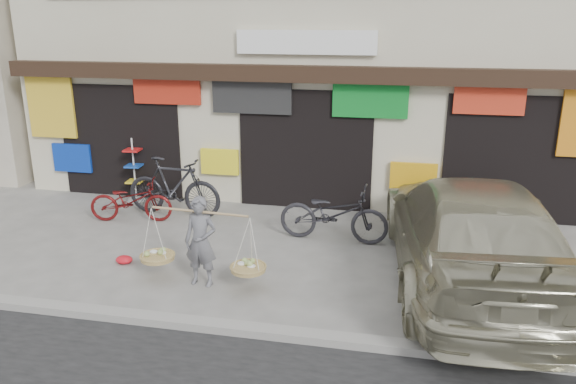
% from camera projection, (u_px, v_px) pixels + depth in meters
% --- Properties ---
extents(ground, '(70.00, 70.00, 0.00)m').
position_uv_depth(ground, '(270.00, 271.00, 9.72)').
color(ground, gray).
rests_on(ground, ground).
extents(kerb, '(70.00, 0.25, 0.12)m').
position_uv_depth(kerb, '(236.00, 328.00, 7.84)').
color(kerb, gray).
rests_on(kerb, ground).
extents(shophouse_block, '(14.00, 6.32, 7.00)m').
position_uv_depth(shophouse_block, '(325.00, 47.00, 14.68)').
color(shophouse_block, beige).
rests_on(shophouse_block, ground).
extents(street_vendor, '(2.16, 0.68, 1.50)m').
position_uv_depth(street_vendor, '(201.00, 245.00, 9.07)').
color(street_vendor, slate).
rests_on(street_vendor, ground).
extents(bike_0, '(1.84, 0.93, 0.92)m').
position_uv_depth(bike_0, '(131.00, 201.00, 11.98)').
color(bike_0, '#5C0F10').
rests_on(bike_0, ground).
extents(bike_1, '(2.23, 0.77, 1.31)m').
position_uv_depth(bike_1, '(174.00, 187.00, 12.28)').
color(bike_1, '#232328').
rests_on(bike_1, ground).
extents(bike_2, '(2.18, 0.87, 1.12)m').
position_uv_depth(bike_2, '(334.00, 214.00, 10.90)').
color(bike_2, '#252529').
rests_on(bike_2, ground).
extents(suv, '(2.98, 6.28, 1.77)m').
position_uv_depth(suv, '(471.00, 231.00, 9.13)').
color(suv, '#B2AE90').
rests_on(suv, ground).
extents(display_rack, '(0.42, 0.42, 1.52)m').
position_uv_depth(display_rack, '(135.00, 176.00, 13.29)').
color(display_rack, silver).
rests_on(display_rack, ground).
extents(red_bag, '(0.31, 0.25, 0.14)m').
position_uv_depth(red_bag, '(124.00, 260.00, 10.02)').
color(red_bag, red).
rests_on(red_bag, ground).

